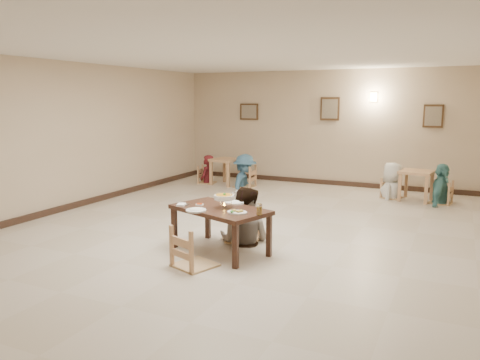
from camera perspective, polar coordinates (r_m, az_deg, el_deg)
The scene contains 31 objects.
floor at distance 8.14m, azimuth 0.86°, elevation -6.18°, with size 10.00×10.00×0.00m, color beige.
ceiling at distance 7.86m, azimuth 0.92°, elevation 15.35°, with size 10.00×10.00×0.00m, color silver.
wall_back at distance 12.57m, azimuth 10.43°, elevation 6.25°, with size 10.00×10.00×0.00m, color #C7B093.
wall_left at distance 10.18m, azimuth -20.15°, elevation 5.03°, with size 10.00×10.00×0.00m, color #C7B093.
baseboard_back at distance 12.71m, azimuth 10.20°, elevation -0.24°, with size 8.00×0.06×0.12m, color #322017.
baseboard_left at distance 10.36m, azimuth -19.56°, elevation -2.92°, with size 0.06×10.00×0.12m, color #322017.
picture_a at distance 13.25m, azimuth 1.12°, elevation 8.32°, with size 0.55×0.04×0.45m.
picture_b at distance 12.48m, azimuth 10.90°, elevation 8.52°, with size 0.50×0.04×0.60m.
picture_c at distance 12.10m, azimuth 22.49°, elevation 7.21°, with size 0.45×0.04×0.55m.
wall_sconce at distance 12.25m, azimuth 16.00°, elevation 9.70°, with size 0.16×0.05×0.22m, color #FFD88C.
main_table at distance 6.89m, azimuth -2.44°, elevation -4.04°, with size 1.62×1.23×0.67m.
chair_far at distance 7.46m, azimuth 0.45°, elevation -3.47°, with size 0.50×0.50×1.06m.
chair_near at distance 6.34m, azimuth -5.57°, elevation -5.82°, with size 0.51×0.51×1.08m.
main_diner at distance 7.30m, azimuth 0.56°, elevation -0.84°, with size 0.87×0.68×1.79m, color gray.
curry_warmer at distance 6.84m, azimuth -1.94°, elevation -2.12°, with size 0.33×0.29×0.27m.
rice_plate_far at distance 7.15m, azimuth -0.75°, elevation -2.74°, with size 0.32×0.32×0.07m.
rice_plate_near at distance 6.69m, azimuth -5.38°, elevation -3.66°, with size 0.29×0.29×0.07m.
fried_plate at distance 6.53m, azimuth -0.36°, elevation -3.90°, with size 0.29×0.29×0.06m.
chili_dish at distance 7.05m, azimuth -4.95°, elevation -2.99°, with size 0.12×0.12×0.03m.
napkin_cutlery at distance 7.05m, azimuth -7.13°, elevation -3.00°, with size 0.18×0.24×0.03m.
drink_glass at distance 6.43m, azimuth 2.37°, elevation -3.65°, with size 0.08×0.08×0.16m.
bg_table_left at distance 12.38m, azimuth -1.68°, elevation 1.99°, with size 0.81×0.81×0.69m.
bg_table_right at distance 11.12m, azimuth 20.72°, elevation 0.39°, with size 0.77×0.77×0.68m.
bg_chair_ll at distance 12.64m, azimuth -4.04°, elevation 1.64°, with size 0.43×0.43×0.91m.
bg_chair_lr at distance 12.07m, azimuth 0.57°, elevation 1.61°, with size 0.49×0.49×1.05m.
bg_chair_rl at distance 11.25m, azimuth 18.09°, elevation 0.07°, with size 0.41×0.41×0.87m.
bg_chair_rr at distance 11.03m, azimuth 23.34°, elevation -0.25°, with size 0.44×0.44×0.94m.
bg_diner_a at distance 12.60m, azimuth -4.06°, elevation 3.04°, with size 0.56×0.37×1.53m, color #5A161C.
bg_diner_b at distance 12.03m, azimuth 0.58°, elevation 3.16°, with size 1.10×0.63×1.70m, color teal.
bg_diner_c at distance 11.20m, azimuth 18.19°, elevation 2.04°, with size 0.81×0.52×1.65m, color silver.
bg_diner_d at distance 10.97m, azimuth 23.48°, elevation 1.84°, with size 1.03×0.43×1.75m, color teal.
Camera 1 is at (3.24, -7.12, 2.24)m, focal length 35.00 mm.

